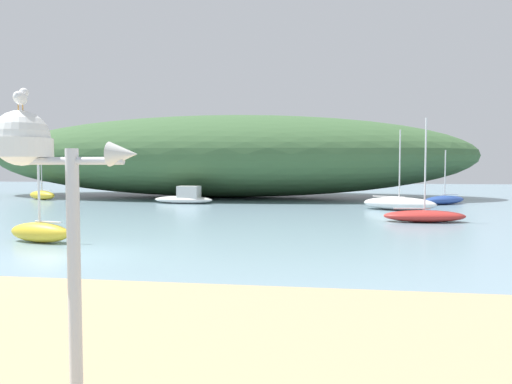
# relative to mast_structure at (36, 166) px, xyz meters

# --- Properties ---
(ground_plane) EXTENTS (120.00, 120.00, 0.00)m
(ground_plane) POSITION_rel_mast_structure_xyz_m (-4.93, 9.29, -2.71)
(ground_plane) COLOR #7A99A8
(distant_hill) EXTENTS (42.23, 15.29, 6.97)m
(distant_hill) POSITION_rel_mast_structure_xyz_m (-6.40, 37.09, 0.77)
(distant_hill) COLOR #3D6038
(distant_hill) RESTS_ON ground
(mast_structure) EXTENTS (1.40, 0.56, 3.02)m
(mast_structure) POSITION_rel_mast_structure_xyz_m (0.00, 0.00, 0.00)
(mast_structure) COLOR silver
(mast_structure) RESTS_ON beach_sand
(seagull_on_radar) EXTENTS (0.15, 0.30, 0.22)m
(seagull_on_radar) POSITION_rel_mast_structure_xyz_m (-0.15, 0.01, 0.64)
(seagull_on_radar) COLOR orange
(seagull_on_radar) RESTS_ON mast_structure
(motorboat_east_reach) EXTENTS (4.39, 1.61, 1.25)m
(motorboat_east_reach) POSITION_rel_mast_structure_xyz_m (-7.37, 29.03, -2.27)
(motorboat_east_reach) COLOR white
(motorboat_east_reach) RESTS_ON ground
(sailboat_outer_mooring) EXTENTS (2.66, 1.33, 3.50)m
(sailboat_outer_mooring) POSITION_rel_mast_structure_xyz_m (-7.37, 11.51, -2.34)
(sailboat_outer_mooring) COLOR gold
(sailboat_outer_mooring) RESTS_ON ground
(sailboat_mid_channel) EXTENTS (3.11, 2.15, 3.62)m
(sailboat_mid_channel) POSITION_rel_mast_structure_xyz_m (-19.66, 31.09, -2.34)
(sailboat_mid_channel) COLOR gold
(sailboat_mid_channel) RESTS_ON ground
(sailboat_west_reach) EXTENTS (3.95, 1.70, 4.97)m
(sailboat_west_reach) POSITION_rel_mast_structure_xyz_m (7.25, 19.92, -2.41)
(sailboat_west_reach) COLOR #B72D28
(sailboat_west_reach) RESTS_ON ground
(sailboat_near_shore) EXTENTS (3.63, 3.14, 3.77)m
(sailboat_near_shore) POSITION_rel_mast_structure_xyz_m (10.70, 31.03, -2.39)
(sailboat_near_shore) COLOR #2D4C9E
(sailboat_near_shore) RESTS_ON ground
(sailboat_by_sandbar) EXTENTS (4.67, 3.27, 4.86)m
(sailboat_by_sandbar) POSITION_rel_mast_structure_xyz_m (6.94, 26.04, -2.30)
(sailboat_by_sandbar) COLOR white
(sailboat_by_sandbar) RESTS_ON ground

